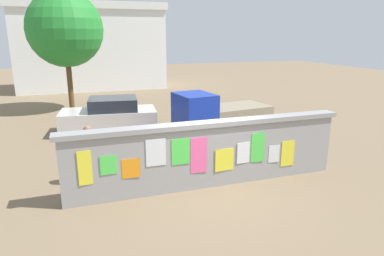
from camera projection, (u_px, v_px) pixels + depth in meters
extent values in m
plane|color=#7A664C|center=(147.00, 118.00, 16.47)|extent=(60.00, 60.00, 0.00)
cube|color=gray|center=(209.00, 156.00, 8.95)|extent=(7.33, 0.30, 1.63)
cube|color=gray|center=(210.00, 124.00, 8.72)|extent=(7.53, 0.42, 0.12)
cube|color=yellow|center=(85.00, 168.00, 7.80)|extent=(0.31, 0.03, 0.82)
cube|color=#4CD84C|center=(108.00, 165.00, 7.96)|extent=(0.38, 0.02, 0.46)
cube|color=orange|center=(131.00, 168.00, 8.16)|extent=(0.43, 0.03, 0.48)
cube|color=silver|center=(156.00, 152.00, 8.27)|extent=(0.49, 0.01, 0.68)
cube|color=#4CD84C|center=(181.00, 152.00, 8.48)|extent=(0.47, 0.02, 0.67)
cube|color=#F9599E|center=(199.00, 155.00, 8.66)|extent=(0.43, 0.03, 0.93)
cube|color=yellow|center=(224.00, 160.00, 8.94)|extent=(0.52, 0.03, 0.60)
cube|color=silver|center=(243.00, 153.00, 9.08)|extent=(0.37, 0.03, 0.57)
cube|color=#4CD84C|center=(258.00, 148.00, 9.18)|extent=(0.39, 0.02, 0.80)
cube|color=silver|center=(274.00, 154.00, 9.41)|extent=(0.33, 0.02, 0.48)
cube|color=yellow|center=(288.00, 153.00, 9.55)|extent=(0.40, 0.02, 0.73)
cylinder|color=black|center=(201.00, 139.00, 11.97)|extent=(0.72, 0.30, 0.70)
cylinder|color=black|center=(184.00, 130.00, 13.09)|extent=(0.72, 0.30, 0.70)
cylinder|color=black|center=(259.00, 131.00, 13.07)|extent=(0.72, 0.30, 0.70)
cylinder|color=black|center=(239.00, 123.00, 14.18)|extent=(0.72, 0.30, 0.70)
cube|color=#1933A5|center=(195.00, 114.00, 12.38)|extent=(1.40, 1.65, 1.50)
cube|color=gray|center=(236.00, 117.00, 13.24)|extent=(2.59, 1.82, 0.90)
cylinder|color=black|center=(76.00, 131.00, 13.25)|extent=(0.62, 0.25, 0.60)
cylinder|color=black|center=(79.00, 122.00, 14.63)|extent=(0.62, 0.25, 0.60)
cylinder|color=black|center=(141.00, 127.00, 13.75)|extent=(0.62, 0.25, 0.60)
cylinder|color=black|center=(139.00, 119.00, 15.13)|extent=(0.62, 0.25, 0.60)
cube|color=silver|center=(109.00, 117.00, 14.11)|extent=(3.98, 2.14, 0.60)
cube|color=#262D38|center=(113.00, 104.00, 14.01)|extent=(2.07, 1.76, 0.50)
cylinder|color=black|center=(102.00, 153.00, 10.71)|extent=(0.61, 0.24, 0.60)
cylinder|color=black|center=(144.00, 152.00, 10.81)|extent=(0.61, 0.26, 0.60)
cube|color=red|center=(123.00, 144.00, 10.69)|extent=(1.03, 0.48, 0.32)
cube|color=black|center=(129.00, 139.00, 10.66)|extent=(0.60, 0.35, 0.10)
cube|color=#262626|center=(105.00, 136.00, 10.57)|extent=(0.18, 0.55, 0.03)
cylinder|color=black|center=(203.00, 158.00, 10.26)|extent=(0.66, 0.09, 0.66)
cylinder|color=black|center=(169.00, 161.00, 10.01)|extent=(0.66, 0.09, 0.66)
cube|color=#197233|center=(186.00, 153.00, 10.09)|extent=(0.95, 0.11, 0.06)
cylinder|color=#197233|center=(181.00, 147.00, 9.99)|extent=(0.03, 0.03, 0.40)
cube|color=black|center=(181.00, 140.00, 9.94)|extent=(0.21, 0.10, 0.05)
cube|color=black|center=(202.00, 140.00, 10.10)|extent=(0.07, 0.44, 0.03)
cylinder|color=#D83F72|center=(91.00, 169.00, 9.21)|extent=(0.12, 0.12, 0.80)
cylinder|color=#D83F72|center=(91.00, 171.00, 9.05)|extent=(0.12, 0.12, 0.80)
cylinder|color=yellow|center=(89.00, 145.00, 8.95)|extent=(0.34, 0.34, 0.60)
sphere|color=#8C664C|center=(87.00, 130.00, 8.84)|extent=(0.22, 0.22, 0.22)
cylinder|color=brown|center=(70.00, 83.00, 17.97)|extent=(0.27, 0.27, 2.81)
sphere|color=#23812D|center=(65.00, 29.00, 17.25)|extent=(3.78, 3.78, 3.78)
cube|color=white|center=(92.00, 50.00, 25.20)|extent=(10.17, 4.20, 5.54)
cube|color=silver|center=(88.00, 7.00, 24.41)|extent=(10.47, 4.50, 0.50)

